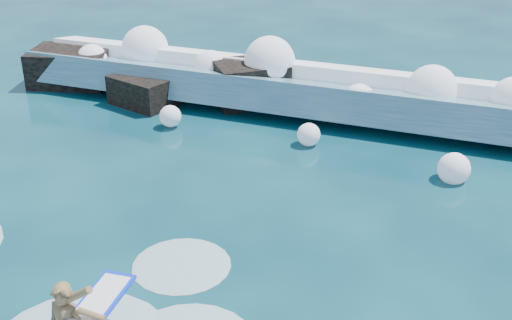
% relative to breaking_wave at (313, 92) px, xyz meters
% --- Properties ---
extents(ground, '(200.00, 200.00, 0.00)m').
position_rel_breaking_wave_xyz_m(ground, '(-0.95, -7.91, -0.51)').
color(ground, '#072D39').
rests_on(ground, ground).
extents(breaking_wave, '(16.98, 2.69, 1.46)m').
position_rel_breaking_wave_xyz_m(breaking_wave, '(0.00, 0.00, 0.00)').
color(breaking_wave, teal).
rests_on(breaking_wave, ground).
extents(rock_cluster, '(8.27, 3.29, 1.34)m').
position_rel_breaking_wave_xyz_m(rock_cluster, '(-4.92, -0.43, -0.09)').
color(rock_cluster, black).
rests_on(rock_cluster, ground).
extents(wave_spray, '(14.67, 4.51, 1.96)m').
position_rel_breaking_wave_xyz_m(wave_spray, '(0.05, -0.02, 0.44)').
color(wave_spray, white).
rests_on(wave_spray, ground).
extents(surf_foam, '(9.34, 5.69, 0.14)m').
position_rel_breaking_wave_xyz_m(surf_foam, '(-1.67, -9.98, -0.51)').
color(surf_foam, silver).
rests_on(surf_foam, ground).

